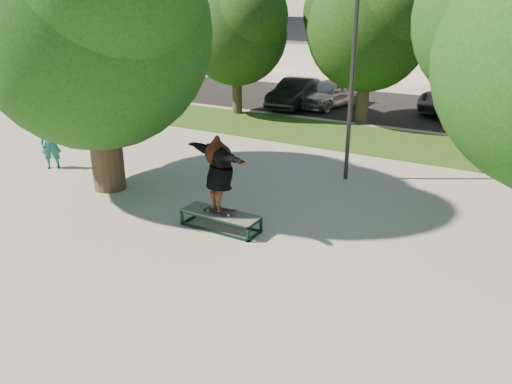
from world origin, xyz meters
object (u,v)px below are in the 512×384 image
Objects in this scene: grind_box at (221,221)px; car_grey at (462,96)px; tree_left at (92,15)px; car_silver_a at (330,93)px; car_dark at (296,93)px; lamppost at (353,66)px; bystander at (51,143)px.

car_grey reaches higher than grind_box.
car_silver_a is at bearing 86.62° from tree_left.
car_dark is (-1.36, -0.87, 0.00)m from car_silver_a.
car_silver_a is at bearing 115.33° from lamppost.
grind_box is at bearing -9.62° from tree_left.
bystander is (-8.00, -3.59, -2.37)m from lamppost.
car_silver_a is 1.62m from car_dark.
car_dark is 0.77× the size of car_grey.
lamppost reaches higher than car_grey.
grind_box is 6.93m from bystander.
car_grey is at bearing 30.24° from car_silver_a.
car_silver_a is (3.50, 13.10, -0.11)m from bystander.
lamppost is 1.55× the size of car_silver_a.
car_grey is at bearing 84.28° from lamppost.
car_grey is (2.33, 16.10, 0.55)m from grind_box.
bystander is 17.65m from car_grey.
car_dark reaches higher than car_silver_a.
tree_left is 13.95m from car_silver_a.
car_dark is (-4.69, 13.24, 0.48)m from grind_box.
bystander is at bearing -94.15° from car_silver_a.
bystander is at bearing -109.26° from car_grey.
lamppost is 1.50× the size of car_dark.
lamppost is 5.60m from grind_box.
grind_box is 0.46× the size of car_silver_a.
grind_box is at bearing -104.31° from lamppost.
bystander reaches higher than car_silver_a.
tree_left is at bearing -90.05° from car_dark.
tree_left is 1.16× the size of lamppost.
car_silver_a is at bearing 29.91° from car_dark.
lamppost is at bearing -58.48° from car_dark.
tree_left is 1.80× the size of car_silver_a.
car_grey is at bearing 67.30° from tree_left.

